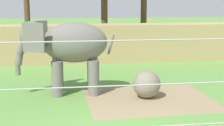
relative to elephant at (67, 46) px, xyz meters
name	(u,v)px	position (x,y,z in m)	size (l,w,h in m)	color
dirt_patch	(149,99)	(3.05, -1.27, -1.94)	(4.75, 3.91, 0.01)	#937F5B
embankment_wall	(89,43)	(1.34, 6.86, -0.81)	(36.00, 1.80, 2.26)	tan
elephant	(67,46)	(0.00, 0.00, 0.00)	(3.96, 1.67, 2.93)	slate
enrichment_ball	(147,84)	(3.00, -1.04, -1.41)	(1.07, 1.07, 1.07)	gray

